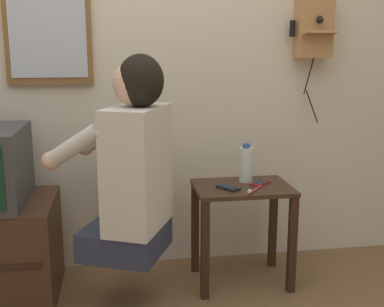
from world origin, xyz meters
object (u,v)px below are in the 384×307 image
at_px(cell_phone_spare, 260,183).
at_px(toothbrush, 254,190).
at_px(wall_phone_antique, 314,25).
at_px(water_bottle, 246,164).
at_px(wall_mirror, 47,12).
at_px(person, 133,164).
at_px(cell_phone_held, 228,188).

xyz_separation_m(cell_phone_spare, toothbrush, (-0.07, -0.13, 0.00)).
bearing_deg(wall_phone_antique, water_bottle, -156.00).
bearing_deg(wall_mirror, water_bottle, -12.59).
distance_m(wall_mirror, toothbrush, 1.43).
xyz_separation_m(wall_phone_antique, cell_phone_spare, (-0.36, -0.25, -0.84)).
bearing_deg(person, wall_mirror, 63.29).
bearing_deg(wall_mirror, person, -50.73).
relative_size(wall_phone_antique, water_bottle, 3.70).
distance_m(cell_phone_held, cell_phone_spare, 0.20).
bearing_deg(cell_phone_spare, person, -115.60).
xyz_separation_m(wall_phone_antique, cell_phone_held, (-0.55, -0.32, -0.84)).
bearing_deg(water_bottle, toothbrush, -92.56).
bearing_deg(cell_phone_spare, water_bottle, -177.85).
relative_size(cell_phone_held, cell_phone_spare, 1.03).
relative_size(person, wall_mirror, 1.26).
distance_m(wall_mirror, cell_phone_held, 1.32).
bearing_deg(wall_phone_antique, cell_phone_spare, -145.03).
bearing_deg(person, water_bottle, -42.34).
bearing_deg(cell_phone_held, water_bottle, 11.12).
xyz_separation_m(wall_mirror, cell_phone_spare, (1.10, -0.29, -0.90)).
relative_size(cell_phone_held, toothbrush, 1.01).
xyz_separation_m(person, toothbrush, (0.61, 0.08, -0.18)).
bearing_deg(toothbrush, person, 46.44).
bearing_deg(person, cell_phone_spare, -49.09).
xyz_separation_m(cell_phone_spare, water_bottle, (-0.06, 0.06, 0.09)).
height_order(person, water_bottle, person).
height_order(cell_phone_held, water_bottle, water_bottle).
height_order(wall_mirror, cell_phone_spare, wall_mirror).
height_order(person, wall_mirror, wall_mirror).
relative_size(person, cell_phone_held, 6.99).
bearing_deg(wall_mirror, cell_phone_spare, -15.05).
height_order(wall_phone_antique, water_bottle, wall_phone_antique).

